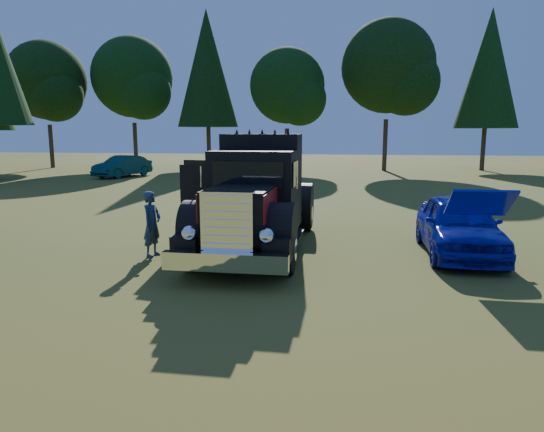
{
  "coord_description": "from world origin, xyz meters",
  "views": [
    {
      "loc": [
        1.04,
        -10.82,
        3.02
      ],
      "look_at": [
        -0.64,
        -0.06,
        1.16
      ],
      "focal_mm": 32.0,
      "sensor_mm": 36.0,
      "label": 1
    }
  ],
  "objects_px": {
    "diamond_t_truck": "(256,202)",
    "hotrod_coupe": "(459,225)",
    "spectator_near": "(152,224)",
    "distant_teal_car": "(123,166)",
    "spectator_far": "(203,209)"
  },
  "relations": [
    {
      "from": "diamond_t_truck",
      "to": "spectator_far",
      "type": "xyz_separation_m",
      "value": [
        -1.59,
        0.48,
        -0.3
      ]
    },
    {
      "from": "diamond_t_truck",
      "to": "spectator_near",
      "type": "bearing_deg",
      "value": -156.51
    },
    {
      "from": "diamond_t_truck",
      "to": "hotrod_coupe",
      "type": "height_order",
      "value": "diamond_t_truck"
    },
    {
      "from": "diamond_t_truck",
      "to": "distant_teal_car",
      "type": "bearing_deg",
      "value": 123.89
    },
    {
      "from": "spectator_near",
      "to": "distant_teal_car",
      "type": "bearing_deg",
      "value": 38.39
    },
    {
      "from": "diamond_t_truck",
      "to": "spectator_near",
      "type": "relative_size",
      "value": 4.4
    },
    {
      "from": "hotrod_coupe",
      "to": "spectator_far",
      "type": "bearing_deg",
      "value": 178.6
    },
    {
      "from": "diamond_t_truck",
      "to": "hotrod_coupe",
      "type": "distance_m",
      "value": 5.15
    },
    {
      "from": "hotrod_coupe",
      "to": "distant_teal_car",
      "type": "bearing_deg",
      "value": 133.43
    },
    {
      "from": "spectator_far",
      "to": "distant_teal_car",
      "type": "xyz_separation_m",
      "value": [
        -11.65,
        19.22,
        -0.23
      ]
    },
    {
      "from": "hotrod_coupe",
      "to": "distant_teal_car",
      "type": "height_order",
      "value": "hotrod_coupe"
    },
    {
      "from": "hotrod_coupe",
      "to": "spectator_far",
      "type": "xyz_separation_m",
      "value": [
        -6.71,
        0.16,
        0.23
      ]
    },
    {
      "from": "diamond_t_truck",
      "to": "hotrod_coupe",
      "type": "bearing_deg",
      "value": 3.59
    },
    {
      "from": "spectator_far",
      "to": "distant_teal_car",
      "type": "height_order",
      "value": "spectator_far"
    },
    {
      "from": "hotrod_coupe",
      "to": "spectator_near",
      "type": "relative_size",
      "value": 2.68
    }
  ]
}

